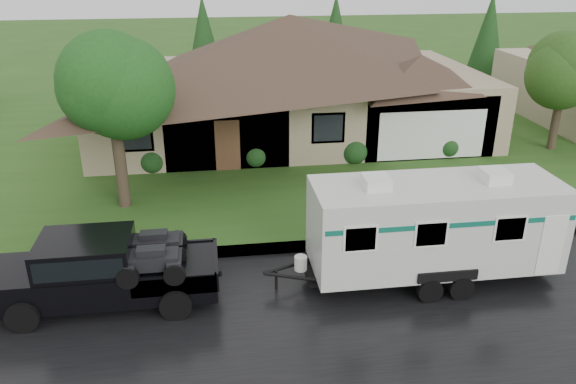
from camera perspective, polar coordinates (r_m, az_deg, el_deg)
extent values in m
plane|color=#285219|center=(15.33, 0.16, -9.96)|extent=(140.00, 140.00, 0.00)
cube|color=black|center=(13.72, 1.39, -14.46)|extent=(140.00, 8.00, 0.01)
cube|color=gray|center=(17.21, -0.91, -5.69)|extent=(140.00, 0.50, 0.15)
cube|color=#285219|center=(28.99, -4.10, 6.46)|extent=(140.00, 26.00, 0.15)
cube|color=#9E896B|center=(27.81, 0.13, 9.16)|extent=(18.00, 10.00, 3.00)
pyramid|color=#3D2B21|center=(27.11, 0.14, 17.60)|extent=(19.44, 10.80, 2.60)
cube|color=#9E896B|center=(26.36, 12.89, 7.45)|extent=(5.76, 4.00, 2.70)
cylinder|color=#382B1E|center=(20.15, -16.58, 2.07)|extent=(0.41, 0.41, 2.61)
sphere|color=#215B1D|center=(19.36, -17.54, 9.99)|extent=(3.61, 3.61, 3.61)
cylinder|color=#382B1E|center=(28.01, 25.47, 6.13)|extent=(0.37, 0.37, 2.18)
sphere|color=#2F591D|center=(27.50, 26.33, 10.87)|extent=(3.01, 3.01, 3.01)
sphere|color=#143814|center=(23.46, -13.62, 3.25)|extent=(1.00, 1.00, 1.00)
sphere|color=#143814|center=(23.39, -3.34, 3.83)|extent=(1.00, 1.00, 1.00)
sphere|color=#143814|center=(24.07, 6.70, 4.27)|extent=(1.00, 1.00, 1.00)
sphere|color=#143814|center=(25.44, 15.93, 4.57)|extent=(1.00, 1.00, 1.00)
cube|color=black|center=(15.21, -18.11, -8.29)|extent=(5.66, 1.89, 0.81)
cube|color=black|center=(15.62, -25.79, -7.63)|extent=(1.51, 1.84, 0.33)
cube|color=black|center=(14.93, -19.88, -5.94)|extent=(2.27, 1.77, 0.85)
cube|color=black|center=(14.91, -19.90, -5.78)|extent=(2.08, 1.81, 0.52)
cube|color=black|center=(14.87, -11.34, -7.42)|extent=(2.08, 1.79, 0.06)
cylinder|color=black|center=(15.08, -25.32, -11.34)|extent=(0.79, 0.30, 0.79)
cylinder|color=black|center=(16.58, -23.62, -7.78)|extent=(0.79, 0.30, 0.79)
cylinder|color=black|center=(14.37, -11.33, -11.10)|extent=(0.79, 0.30, 0.79)
cylinder|color=black|center=(15.94, -11.05, -7.38)|extent=(0.79, 0.30, 0.79)
cube|color=silver|center=(15.58, 14.66, -3.13)|extent=(6.61, 2.27, 2.31)
cube|color=black|center=(16.18, 14.20, -7.26)|extent=(6.99, 1.13, 0.13)
cube|color=#0C5A49|center=(15.37, 14.85, -1.43)|extent=(6.48, 2.29, 0.13)
cube|color=white|center=(14.50, 8.95, 1.02)|extent=(0.66, 0.76, 0.30)
cube|color=white|center=(15.71, 20.24, 1.59)|extent=(0.66, 0.76, 0.30)
cylinder|color=black|center=(15.19, 14.20, -9.65)|extent=(0.66, 0.23, 0.66)
cylinder|color=black|center=(16.96, 11.48, -5.67)|extent=(0.66, 0.23, 0.66)
cylinder|color=black|center=(15.51, 17.15, -9.27)|extent=(0.66, 0.23, 0.66)
cylinder|color=black|center=(17.25, 14.16, -5.42)|extent=(0.66, 0.23, 0.66)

